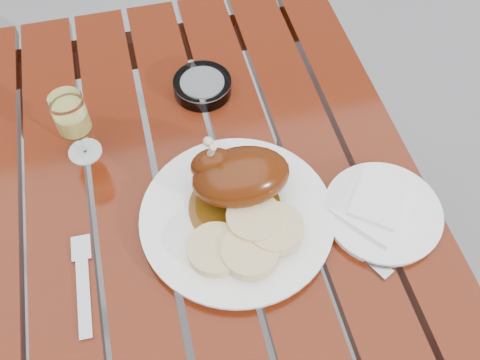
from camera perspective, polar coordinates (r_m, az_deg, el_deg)
The scene contains 11 objects.
ground at distance 1.59m, azimuth -2.37°, elevation -18.52°, with size 60.00×60.00×0.00m, color slate.
table at distance 1.23m, azimuth -2.99°, elevation -13.85°, with size 0.80×1.20×0.75m, color #651E0C.
dinner_plate at distance 0.89m, azimuth -0.32°, elevation -4.08°, with size 0.32×0.32×0.02m, color white.
roast_duck at distance 0.87m, azimuth -0.36°, elevation 0.36°, with size 0.18×0.16×0.12m.
bread_dumplings at distance 0.84m, azimuth 0.94°, elevation -6.08°, with size 0.19×0.14×0.03m.
wine_glass at distance 0.96m, azimuth -17.14°, elevation 5.39°, with size 0.06×0.06×0.14m, color #FAEC71.
side_plate at distance 0.93m, azimuth 14.94°, elevation -3.39°, with size 0.20×0.20×0.02m, color white.
napkin at distance 0.92m, azimuth 14.32°, elevation -2.59°, with size 0.12×0.11×0.01m, color white.
ashtray at distance 1.07m, azimuth -4.03°, elevation 9.96°, with size 0.11×0.11×0.03m, color #B2B7BC.
fork at distance 0.88m, azimuth -16.35°, elevation -11.11°, with size 0.02×0.16×0.01m, color gray.
knife at distance 0.90m, azimuth 10.15°, elevation -4.88°, with size 0.02×0.23×0.01m, color gray.
Camera 1 is at (-0.04, -0.43, 1.53)m, focal length 40.00 mm.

